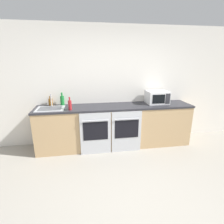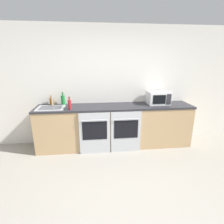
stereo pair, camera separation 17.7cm
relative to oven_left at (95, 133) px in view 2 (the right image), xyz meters
The scene contains 10 objects.
ground_plane 1.60m from the oven_left, 72.79° to the right, with size 16.00×16.00×0.00m, color gray.
wall_back 1.17m from the oven_left, 55.71° to the left, with size 10.00×0.06×2.60m.
counter_back 0.56m from the oven_left, 35.70° to the left, with size 3.35×0.64×0.93m.
oven_left is the anchor object (origin of this frame).
oven_right 0.64m from the oven_left, ahead, with size 0.62×0.06×0.88m.
microwave 1.61m from the oven_left, 15.59° to the left, with size 0.47×0.39×0.28m.
bottle_amber 1.21m from the oven_left, 148.46° to the left, with size 0.08×0.08×0.21m.
bottle_red 0.77m from the oven_left, 162.36° to the left, with size 0.07×0.07×0.26m.
bottle_green 1.04m from the oven_left, 140.83° to the left, with size 0.08×0.08×0.28m.
sink 1.04m from the oven_left, 162.95° to the left, with size 0.54×0.44×0.27m.
Camera 2 is at (-0.47, -1.81, 1.88)m, focal length 28.00 mm.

